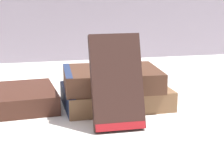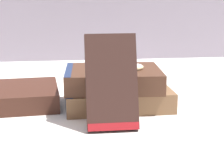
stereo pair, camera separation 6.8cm
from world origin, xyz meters
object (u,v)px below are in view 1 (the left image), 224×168
at_px(book_flat_bottom, 113,96).
at_px(pocket_watch, 129,66).
at_px(book_flat_top, 109,79).
at_px(book_leaning_front, 117,85).

bearing_deg(book_flat_bottom, pocket_watch, -10.28).
bearing_deg(book_flat_top, book_flat_bottom, 38.76).
xyz_separation_m(book_flat_bottom, book_leaning_front, (-0.02, -0.11, 0.05)).
height_order(book_flat_bottom, book_leaning_front, book_leaning_front).
distance_m(book_flat_bottom, book_leaning_front, 0.12).
height_order(book_leaning_front, pocket_watch, book_leaning_front).
relative_size(book_flat_bottom, pocket_watch, 3.89).
relative_size(book_flat_top, pocket_watch, 3.56).
bearing_deg(book_leaning_front, book_flat_bottom, 80.72).
height_order(book_flat_top, pocket_watch, pocket_watch).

